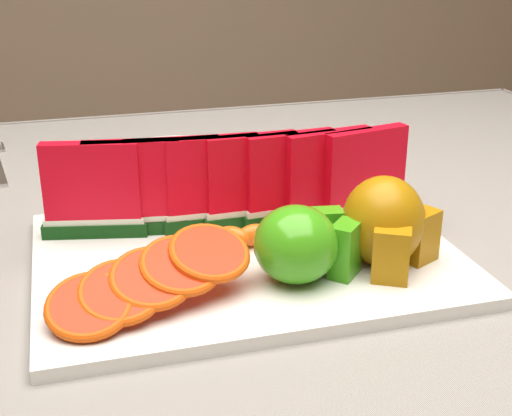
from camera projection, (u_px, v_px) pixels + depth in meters
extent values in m
cube|color=#4F3119|center=(152.00, 257.00, 0.76)|extent=(1.40, 0.90, 0.03)
cube|color=#4F3119|center=(458.00, 306.00, 1.41)|extent=(0.06, 0.06, 0.72)
cube|color=gray|center=(151.00, 241.00, 0.75)|extent=(1.52, 1.02, 0.01)
cube|color=gray|center=(114.00, 172.00, 1.24)|extent=(1.52, 0.01, 0.20)
cube|color=silver|center=(247.00, 257.00, 0.69)|extent=(0.40, 0.30, 0.01)
ellipsoid|color=#127F0B|center=(296.00, 244.00, 0.62)|extent=(0.10, 0.10, 0.07)
cube|color=#127F0B|center=(345.00, 250.00, 0.63)|extent=(0.04, 0.04, 0.05)
cube|color=beige|center=(352.00, 249.00, 0.64)|extent=(0.02, 0.02, 0.05)
cube|color=#127F0B|center=(324.00, 235.00, 0.66)|extent=(0.04, 0.03, 0.05)
cube|color=beige|center=(330.00, 234.00, 0.67)|extent=(0.03, 0.01, 0.05)
ellipsoid|color=#927B03|center=(383.00, 221.00, 0.66)|extent=(0.09, 0.09, 0.09)
cube|color=#927B03|center=(391.00, 256.00, 0.62)|extent=(0.04, 0.03, 0.05)
cube|color=#927B03|center=(421.00, 237.00, 0.66)|extent=(0.04, 0.03, 0.05)
cylinder|color=silver|center=(175.00, 157.00, 0.99)|extent=(0.21, 0.21, 0.01)
cube|color=silver|center=(3.00, 147.00, 1.04)|extent=(0.01, 0.04, 0.00)
cube|color=#103C18|center=(96.00, 229.00, 0.72)|extent=(0.11, 0.04, 0.01)
cube|color=silver|center=(95.00, 220.00, 0.72)|extent=(0.10, 0.04, 0.01)
cube|color=red|center=(91.00, 181.00, 0.70)|extent=(0.10, 0.04, 0.08)
cube|color=#103C18|center=(136.00, 226.00, 0.73)|extent=(0.11, 0.04, 0.01)
cube|color=silver|center=(135.00, 217.00, 0.72)|extent=(0.10, 0.03, 0.01)
cube|color=red|center=(132.00, 178.00, 0.71)|extent=(0.10, 0.03, 0.08)
cube|color=#103C18|center=(175.00, 224.00, 0.73)|extent=(0.11, 0.03, 0.01)
cube|color=silver|center=(175.00, 215.00, 0.73)|extent=(0.10, 0.03, 0.01)
cube|color=red|center=(173.00, 176.00, 0.72)|extent=(0.10, 0.02, 0.08)
cube|color=#103C18|center=(214.00, 221.00, 0.74)|extent=(0.11, 0.02, 0.01)
cube|color=silver|center=(214.00, 212.00, 0.74)|extent=(0.10, 0.02, 0.01)
cube|color=red|center=(213.00, 174.00, 0.72)|extent=(0.10, 0.02, 0.08)
cube|color=#103C18|center=(252.00, 218.00, 0.75)|extent=(0.11, 0.02, 0.01)
cube|color=silver|center=(252.00, 210.00, 0.74)|extent=(0.10, 0.02, 0.01)
cube|color=red|center=(252.00, 172.00, 0.73)|extent=(0.10, 0.02, 0.08)
cube|color=#103C18|center=(289.00, 216.00, 0.75)|extent=(0.11, 0.03, 0.01)
cube|color=silver|center=(290.00, 207.00, 0.75)|extent=(0.10, 0.03, 0.01)
cube|color=red|center=(290.00, 170.00, 0.73)|extent=(0.10, 0.02, 0.08)
cube|color=#103C18|center=(326.00, 214.00, 0.76)|extent=(0.11, 0.04, 0.01)
cube|color=silver|center=(327.00, 205.00, 0.76)|extent=(0.10, 0.03, 0.01)
cube|color=red|center=(328.00, 167.00, 0.74)|extent=(0.10, 0.03, 0.08)
cube|color=#103C18|center=(363.00, 211.00, 0.77)|extent=(0.11, 0.04, 0.01)
cube|color=silver|center=(363.00, 203.00, 0.76)|extent=(0.10, 0.04, 0.01)
cube|color=red|center=(365.00, 165.00, 0.75)|extent=(0.10, 0.04, 0.08)
cylinder|color=#D55902|center=(89.00, 306.00, 0.56)|extent=(0.07, 0.07, 0.03)
torus|color=#C31700|center=(89.00, 306.00, 0.56)|extent=(0.08, 0.08, 0.03)
cylinder|color=#D55902|center=(121.00, 291.00, 0.57)|extent=(0.07, 0.07, 0.03)
torus|color=#C31700|center=(121.00, 291.00, 0.57)|extent=(0.08, 0.08, 0.03)
cylinder|color=#D55902|center=(152.00, 278.00, 0.58)|extent=(0.07, 0.06, 0.03)
torus|color=#C31700|center=(152.00, 278.00, 0.58)|extent=(0.07, 0.07, 0.03)
cylinder|color=#D55902|center=(181.00, 265.00, 0.60)|extent=(0.07, 0.07, 0.03)
torus|color=#C31700|center=(181.00, 265.00, 0.60)|extent=(0.08, 0.08, 0.03)
cylinder|color=#D55902|center=(209.00, 253.00, 0.61)|extent=(0.08, 0.08, 0.03)
torus|color=#C31700|center=(209.00, 253.00, 0.61)|extent=(0.09, 0.09, 0.03)
cylinder|color=#D55902|center=(119.00, 203.00, 0.77)|extent=(0.08, 0.08, 0.03)
torus|color=#C31700|center=(119.00, 203.00, 0.77)|extent=(0.09, 0.09, 0.03)
cylinder|color=#D55902|center=(163.00, 196.00, 0.78)|extent=(0.08, 0.08, 0.03)
torus|color=#C31700|center=(163.00, 196.00, 0.78)|extent=(0.09, 0.09, 0.03)
cylinder|color=#D55902|center=(205.00, 189.00, 0.79)|extent=(0.09, 0.09, 0.03)
torus|color=#C31700|center=(205.00, 189.00, 0.79)|extent=(0.10, 0.10, 0.03)
cylinder|color=#D55902|center=(247.00, 182.00, 0.80)|extent=(0.09, 0.09, 0.03)
torus|color=#C31700|center=(247.00, 182.00, 0.80)|extent=(0.10, 0.10, 0.03)
cylinder|color=#D55902|center=(287.00, 176.00, 0.81)|extent=(0.10, 0.10, 0.03)
torus|color=#C31700|center=(287.00, 176.00, 0.81)|extent=(0.11, 0.11, 0.03)
ellipsoid|color=#E43B04|center=(180.00, 254.00, 0.66)|extent=(0.03, 0.04, 0.02)
ellipsoid|color=#E43B04|center=(193.00, 241.00, 0.68)|extent=(0.04, 0.04, 0.02)
ellipsoid|color=#E43B04|center=(228.00, 244.00, 0.68)|extent=(0.04, 0.04, 0.02)
ellipsoid|color=#E43B04|center=(233.00, 237.00, 0.69)|extent=(0.04, 0.04, 0.02)
ellipsoid|color=#E43B04|center=(254.00, 235.00, 0.70)|extent=(0.04, 0.02, 0.02)
ellipsoid|color=#E43B04|center=(273.00, 229.00, 0.71)|extent=(0.03, 0.04, 0.02)
ellipsoid|color=#E43B04|center=(297.00, 228.00, 0.71)|extent=(0.03, 0.04, 0.02)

